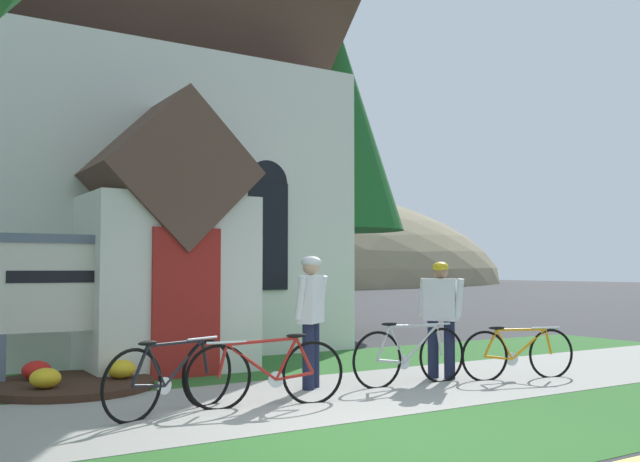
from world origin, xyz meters
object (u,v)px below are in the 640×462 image
at_px(bicycle_yellow, 171,377).
at_px(roadside_conifer, 339,129).
at_px(bicycle_orange, 410,355).
at_px(cyclist_in_red_jersey, 311,311).
at_px(bicycle_silver, 518,353).
at_px(bicycle_green, 267,372).
at_px(cyclist_in_yellow_jersey, 441,311).
at_px(church_sign, 63,287).

distance_m(bicycle_yellow, roadside_conifer, 10.82).
relative_size(bicycle_orange, cyclist_in_red_jersey, 1.06).
distance_m(bicycle_silver, bicycle_green, 3.82).
bearing_deg(bicycle_yellow, cyclist_in_yellow_jersey, 4.04).
bearing_deg(church_sign, bicycle_orange, -32.75).
xyz_separation_m(bicycle_yellow, roadside_conifer, (6.79, 7.09, 4.56)).
bearing_deg(bicycle_silver, bicycle_green, 178.16).
relative_size(church_sign, bicycle_silver, 1.19).
distance_m(bicycle_green, cyclist_in_red_jersey, 1.36).
bearing_deg(church_sign, bicycle_yellow, -77.40).
bearing_deg(bicycle_yellow, bicycle_silver, -3.65).
bearing_deg(bicycle_green, bicycle_yellow, 169.76).
bearing_deg(bicycle_orange, church_sign, 147.25).
distance_m(bicycle_orange, cyclist_in_yellow_jersey, 0.91).
relative_size(church_sign, bicycle_orange, 1.11).
height_order(bicycle_silver, bicycle_yellow, bicycle_yellow).
distance_m(church_sign, bicycle_green, 3.33).
bearing_deg(roadside_conifer, bicycle_green, -128.34).
bearing_deg(bicycle_yellow, roadside_conifer, 46.23).
bearing_deg(roadside_conifer, church_sign, -148.57).
bearing_deg(bicycle_yellow, bicycle_green, -10.24).
bearing_deg(bicycle_green, cyclist_in_red_jersey, 35.67).
xyz_separation_m(cyclist_in_yellow_jersey, roadside_conifer, (2.80, 6.81, 4.00)).
distance_m(bicycle_green, cyclist_in_yellow_jersey, 3.04).
distance_m(church_sign, cyclist_in_red_jersey, 3.33).
distance_m(bicycle_silver, bicycle_orange, 1.62).
relative_size(bicycle_yellow, cyclist_in_red_jersey, 0.99).
bearing_deg(bicycle_orange, roadside_conifer, 63.37).
relative_size(bicycle_silver, bicycle_green, 0.95).
bearing_deg(church_sign, roadside_conifer, 31.43).
height_order(church_sign, bicycle_silver, church_sign).
relative_size(church_sign, roadside_conifer, 0.27).
bearing_deg(roadside_conifer, bicycle_yellow, -133.77).
bearing_deg(cyclist_in_yellow_jersey, cyclist_in_red_jersey, 172.97).
bearing_deg(bicycle_orange, cyclist_in_red_jersey, 161.41).
relative_size(bicycle_orange, cyclist_in_yellow_jersey, 1.10).
bearing_deg(church_sign, cyclist_in_yellow_jersey, -26.77).
relative_size(bicycle_green, cyclist_in_red_jersey, 1.05).
height_order(bicycle_silver, bicycle_orange, bicycle_orange).
xyz_separation_m(bicycle_silver, bicycle_yellow, (-4.85, 0.31, 0.03)).
bearing_deg(cyclist_in_yellow_jersey, bicycle_orange, -165.50).
bearing_deg(cyclist_in_red_jersey, bicycle_orange, -18.59).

